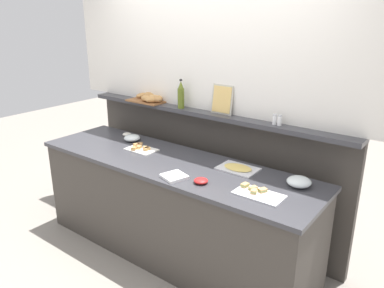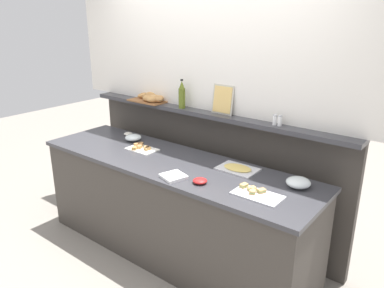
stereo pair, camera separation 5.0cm
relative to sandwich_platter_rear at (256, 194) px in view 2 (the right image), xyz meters
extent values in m
plane|color=gray|center=(-0.89, 0.71, -0.92)|extent=(12.00, 12.00, 0.00)
cube|color=#3D3833|center=(-0.89, 0.11, -0.48)|extent=(2.60, 0.71, 0.87)
cube|color=#38383D|center=(-0.89, 0.11, -0.03)|extent=(2.64, 0.75, 0.03)
cube|color=#3D3833|center=(-0.89, 0.67, -0.31)|extent=(2.82, 0.08, 1.21)
cube|color=#38383D|center=(-0.89, 0.62, 0.31)|extent=(2.82, 0.22, 0.04)
cube|color=white|center=(-0.89, 0.69, 1.01)|extent=(3.42, 0.08, 1.35)
cube|color=silver|center=(0.02, -0.01, 0.00)|extent=(0.35, 0.19, 0.01)
cube|color=tan|center=(-0.05, 0.02, 0.01)|extent=(0.06, 0.07, 0.01)
cube|color=#66994C|center=(-0.05, 0.02, 0.01)|extent=(0.06, 0.07, 0.01)
cube|color=tan|center=(-0.05, 0.02, 0.02)|extent=(0.06, 0.07, 0.01)
cube|color=tan|center=(-0.12, 0.04, 0.01)|extent=(0.05, 0.06, 0.01)
cube|color=#66994C|center=(-0.12, 0.04, 0.01)|extent=(0.05, 0.06, 0.01)
cube|color=tan|center=(-0.12, 0.04, 0.02)|extent=(0.05, 0.06, 0.01)
cube|color=tan|center=(0.02, 0.04, 0.01)|extent=(0.06, 0.07, 0.01)
cube|color=#66994C|center=(0.02, 0.04, 0.01)|extent=(0.06, 0.07, 0.01)
cube|color=tan|center=(0.02, 0.04, 0.02)|extent=(0.06, 0.07, 0.01)
cube|color=tan|center=(-0.02, -0.01, 0.01)|extent=(0.06, 0.07, 0.01)
cube|color=#66994C|center=(-0.02, -0.01, 0.01)|extent=(0.06, 0.07, 0.01)
cube|color=tan|center=(-0.02, -0.01, 0.02)|extent=(0.06, 0.07, 0.01)
cube|color=white|center=(-1.29, 0.16, 0.00)|extent=(0.29, 0.19, 0.01)
cube|color=#AD7A47|center=(-1.23, 0.17, 0.01)|extent=(0.05, 0.06, 0.01)
cube|color=#E5C666|center=(-1.23, 0.17, 0.01)|extent=(0.05, 0.06, 0.01)
cube|color=#AD7A47|center=(-1.23, 0.17, 0.02)|extent=(0.05, 0.06, 0.01)
cube|color=#AD7A47|center=(-1.24, 0.18, 0.01)|extent=(0.07, 0.06, 0.01)
cube|color=#E5C666|center=(-1.24, 0.18, 0.01)|extent=(0.07, 0.06, 0.01)
cube|color=#AD7A47|center=(-1.24, 0.18, 0.02)|extent=(0.07, 0.06, 0.01)
cube|color=#AD7A47|center=(-1.37, 0.22, 0.01)|extent=(0.06, 0.07, 0.01)
cube|color=#E5C666|center=(-1.37, 0.22, 0.01)|extent=(0.06, 0.07, 0.01)
cube|color=#AD7A47|center=(-1.37, 0.22, 0.02)|extent=(0.06, 0.07, 0.01)
cube|color=#AD7A47|center=(-1.38, 0.19, 0.01)|extent=(0.05, 0.06, 0.01)
cube|color=#E5C666|center=(-1.38, 0.19, 0.01)|extent=(0.05, 0.06, 0.01)
cube|color=#AD7A47|center=(-1.38, 0.19, 0.02)|extent=(0.05, 0.06, 0.01)
cube|color=#AD7A47|center=(-1.33, 0.10, 0.01)|extent=(0.06, 0.07, 0.01)
cube|color=#E5C666|center=(-1.33, 0.10, 0.01)|extent=(0.06, 0.07, 0.01)
cube|color=#AD7A47|center=(-1.33, 0.10, 0.02)|extent=(0.06, 0.07, 0.01)
cube|color=#AD7A47|center=(-1.32, 0.16, 0.01)|extent=(0.06, 0.07, 0.01)
cube|color=#E5C666|center=(-1.32, 0.16, 0.01)|extent=(0.06, 0.07, 0.01)
cube|color=#AD7A47|center=(-1.32, 0.16, 0.02)|extent=(0.06, 0.07, 0.01)
cube|color=silver|center=(-0.34, 0.31, 0.00)|extent=(0.32, 0.23, 0.01)
ellipsoid|color=#E5C666|center=(-0.34, 0.31, 0.01)|extent=(0.24, 0.16, 0.01)
ellipsoid|color=silver|center=(0.18, 0.30, 0.03)|extent=(0.18, 0.18, 0.07)
ellipsoid|color=white|center=(0.18, 0.30, 0.01)|extent=(0.14, 0.14, 0.04)
ellipsoid|color=silver|center=(-1.55, 0.29, 0.02)|extent=(0.16, 0.16, 0.06)
ellipsoid|color=#F28C4C|center=(-1.55, 0.29, 0.01)|extent=(0.13, 0.13, 0.04)
ellipsoid|color=red|center=(-0.42, -0.09, 0.01)|extent=(0.11, 0.11, 0.04)
ellipsoid|color=silver|center=(-1.72, 0.38, 0.01)|extent=(0.09, 0.09, 0.03)
cube|color=white|center=(-0.64, -0.14, 0.00)|extent=(0.21, 0.21, 0.02)
cylinder|color=#56661E|center=(-1.14, 0.57, 0.43)|extent=(0.06, 0.06, 0.19)
cone|color=#56661E|center=(-1.14, 0.57, 0.56)|extent=(0.05, 0.05, 0.07)
cylinder|color=black|center=(-1.14, 0.57, 0.60)|extent=(0.03, 0.03, 0.02)
cylinder|color=white|center=(-0.18, 0.59, 0.37)|extent=(0.03, 0.03, 0.08)
cylinder|color=#B7BABF|center=(-0.18, 0.59, 0.41)|extent=(0.03, 0.03, 0.01)
cylinder|color=white|center=(-0.14, 0.59, 0.37)|extent=(0.03, 0.03, 0.08)
cylinder|color=#B7BABF|center=(-0.14, 0.59, 0.41)|extent=(0.03, 0.03, 0.01)
cube|color=brown|center=(-1.60, 0.59, 0.34)|extent=(0.40, 0.26, 0.02)
ellipsoid|color=#B7844C|center=(-1.48, 0.61, 0.38)|extent=(0.14, 0.14, 0.06)
ellipsoid|color=#AD7A47|center=(-1.46, 0.56, 0.38)|extent=(0.16, 0.12, 0.07)
ellipsoid|color=#B7844C|center=(-1.71, 0.63, 0.37)|extent=(0.12, 0.17, 0.05)
ellipsoid|color=tan|center=(-1.52, 0.60, 0.38)|extent=(0.18, 0.14, 0.06)
ellipsoid|color=#B7844C|center=(-1.63, 0.65, 0.38)|extent=(0.15, 0.12, 0.07)
ellipsoid|color=#B7844C|center=(-1.55, 0.55, 0.38)|extent=(0.11, 0.14, 0.06)
ellipsoid|color=#B7844C|center=(-1.57, 0.53, 0.38)|extent=(0.14, 0.11, 0.06)
ellipsoid|color=#B7844C|center=(-1.48, 0.54, 0.38)|extent=(0.14, 0.18, 0.06)
cube|color=#B2AD9E|center=(-0.72, 0.63, 0.46)|extent=(0.22, 0.05, 0.26)
cube|color=#E0B766|center=(-0.72, 0.62, 0.46)|extent=(0.19, 0.04, 0.23)
camera|label=1|loc=(1.09, -2.19, 1.19)|focal=35.53mm
camera|label=2|loc=(1.13, -2.16, 1.19)|focal=35.53mm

